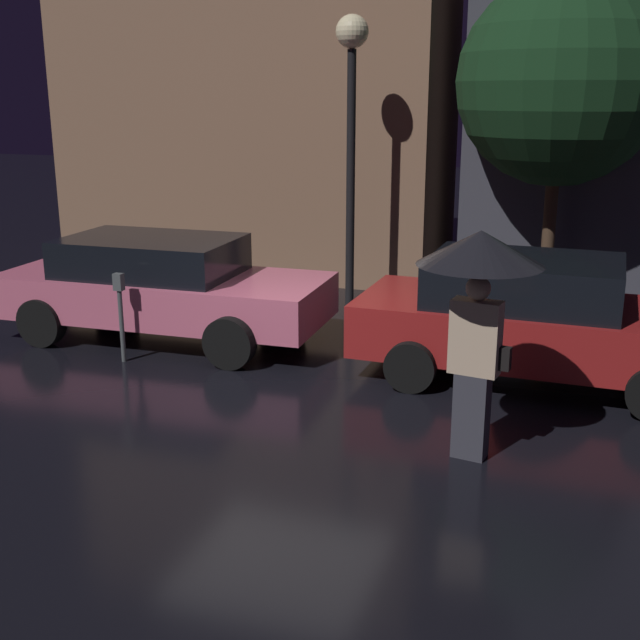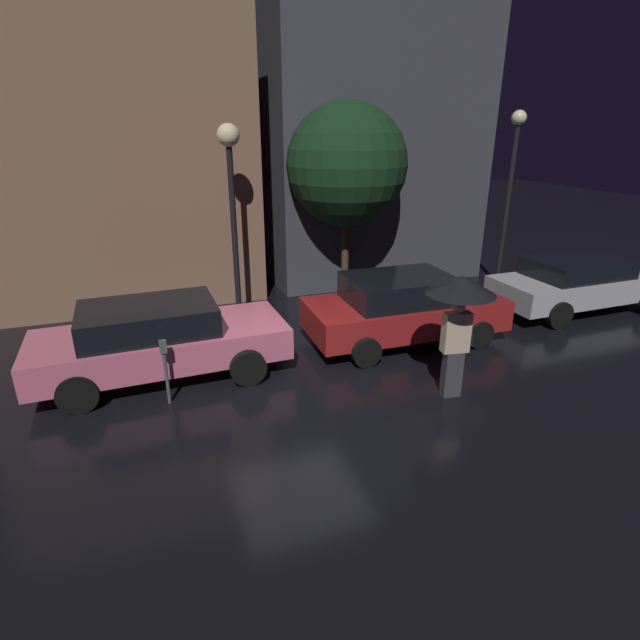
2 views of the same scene
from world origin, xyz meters
The scene contains 8 objects.
ground_plane centered at (0.00, 0.00, 0.00)m, with size 60.00×60.00×0.00m, color black.
building_facade_left centered at (-3.04, 6.50, 3.68)m, with size 7.42×3.00×7.36m.
parked_car_pink centered at (-2.30, 1.29, 0.77)m, with size 4.69×2.04×1.45m.
parked_car_red centered at (2.84, 1.26, 0.77)m, with size 4.35×2.06×1.50m.
pedestrian_with_umbrella centered at (2.49, -1.21, 1.77)m, with size 1.16×1.16×2.22m.
parking_meter centered at (-2.26, 0.17, 0.74)m, with size 0.12×0.10×1.18m.
street_lamp_near centered at (-0.31, 3.92, 3.44)m, with size 0.51×0.51×4.55m.
street_tree centered at (2.77, 4.48, 3.56)m, with size 3.10×3.10×5.12m.
Camera 1 is at (3.46, -8.43, 3.41)m, focal length 45.00 mm.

